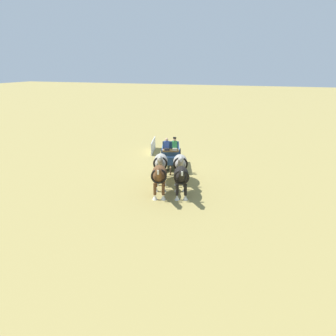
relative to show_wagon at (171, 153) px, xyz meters
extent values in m
plane|color=#9E8C4C|center=(-0.17, -0.06, -1.14)|extent=(220.00, 220.00, 0.00)
cube|color=#2D4C7A|center=(-0.17, -0.06, 0.03)|extent=(3.18, 2.20, 0.98)
cube|color=brown|center=(1.44, 0.51, 0.56)|extent=(0.92, 1.29, 0.12)
cube|color=#2D4C7A|center=(1.81, 0.64, -0.11)|extent=(0.58, 1.06, 0.60)
cube|color=#2D4C7A|center=(1.15, 0.41, 0.89)|extent=(0.45, 1.12, 0.55)
cube|color=black|center=(-0.17, -0.06, -0.56)|extent=(3.07, 1.22, 0.16)
cylinder|color=black|center=(0.67, 1.04, -0.56)|extent=(1.12, 0.46, 1.16)
cylinder|color=black|center=(0.67, 1.04, -0.56)|extent=(0.25, 0.24, 0.20)
cylinder|color=black|center=(1.18, -0.38, -0.56)|extent=(1.12, 0.46, 1.16)
cylinder|color=black|center=(1.18, -0.38, -0.56)|extent=(0.25, 0.24, 0.20)
cylinder|color=black|center=(-1.52, 0.26, -0.56)|extent=(1.12, 0.46, 1.16)
cylinder|color=black|center=(-1.52, 0.26, -0.56)|extent=(0.25, 0.24, 0.20)
cylinder|color=black|center=(-1.02, -1.16, -0.56)|extent=(1.12, 0.46, 1.16)
cylinder|color=black|center=(-1.02, -1.16, -0.56)|extent=(0.25, 0.24, 0.20)
cylinder|color=brown|center=(2.42, 0.86, -0.51)|extent=(2.48, 0.97, 0.10)
cube|color=#BCB293|center=(1.45, 0.82, 0.70)|extent=(0.48, 0.44, 0.16)
cube|color=#338C4C|center=(1.34, 0.78, 0.97)|extent=(0.35, 0.42, 0.55)
sphere|color=tan|center=(1.34, 0.78, 1.36)|extent=(0.22, 0.22, 0.22)
cylinder|color=black|center=(1.34, 0.78, 1.49)|extent=(0.24, 0.24, 0.08)
cube|color=#2D2D33|center=(1.64, 0.28, 0.70)|extent=(0.48, 0.44, 0.16)
cube|color=#334C99|center=(1.53, 0.24, 0.97)|extent=(0.35, 0.42, 0.55)
sphere|color=tan|center=(1.53, 0.24, 1.36)|extent=(0.22, 0.22, 0.22)
ellipsoid|color=#9E998E|center=(3.05, 1.78, 0.25)|extent=(2.24, 1.56, 0.93)
cylinder|color=#9E998E|center=(3.64, 2.26, -0.49)|extent=(0.18, 0.18, 0.70)
cone|color=silver|center=(3.64, 2.26, -0.99)|extent=(0.30, 0.30, 0.30)
cylinder|color=#9E998E|center=(3.81, 1.78, -0.49)|extent=(0.18, 0.18, 0.70)
cone|color=silver|center=(3.81, 1.78, -0.99)|extent=(0.30, 0.30, 0.30)
cylinder|color=#9E998E|center=(2.29, 1.78, -0.49)|extent=(0.18, 0.18, 0.70)
cone|color=silver|center=(2.29, 1.78, -0.99)|extent=(0.30, 0.30, 0.30)
cylinder|color=#9E998E|center=(2.46, 1.30, -0.49)|extent=(0.18, 0.18, 0.70)
cone|color=silver|center=(2.46, 1.30, -0.99)|extent=(0.30, 0.30, 0.30)
cylinder|color=#9E998E|center=(4.27, 2.21, 0.65)|extent=(1.01, 0.66, 0.81)
ellipsoid|color=#9E998E|center=(4.62, 2.33, 0.91)|extent=(0.65, 0.45, 0.32)
cube|color=silver|center=(4.88, 2.43, 0.91)|extent=(0.09, 0.11, 0.24)
torus|color=black|center=(3.92, 2.09, 0.35)|extent=(0.43, 0.94, 0.96)
cylinder|color=black|center=(2.04, 1.42, -0.05)|extent=(0.14, 0.14, 0.80)
ellipsoid|color=#9E998E|center=(3.49, 0.55, 0.31)|extent=(2.35, 1.58, 0.90)
cylinder|color=#9E998E|center=(4.12, 1.04, -0.45)|extent=(0.18, 0.18, 0.75)
cone|color=silver|center=(4.12, 1.04, -0.98)|extent=(0.30, 0.30, 0.32)
cylinder|color=#9E998E|center=(4.29, 0.57, -0.45)|extent=(0.18, 0.18, 0.75)
cone|color=silver|center=(4.29, 0.57, -0.98)|extent=(0.30, 0.30, 0.32)
cylinder|color=#9E998E|center=(2.69, 0.53, -0.45)|extent=(0.18, 0.18, 0.75)
cone|color=silver|center=(2.69, 0.53, -0.98)|extent=(0.30, 0.30, 0.32)
cylinder|color=#9E998E|center=(2.86, 0.06, -0.45)|extent=(0.18, 0.18, 0.75)
cone|color=silver|center=(2.86, 0.06, -0.98)|extent=(0.30, 0.30, 0.32)
cylinder|color=#9E998E|center=(4.76, 1.00, 0.70)|extent=(1.01, 0.66, 0.81)
ellipsoid|color=#9E998E|center=(5.11, 1.13, 0.96)|extent=(0.65, 0.45, 0.32)
cube|color=silver|center=(5.37, 1.22, 0.96)|extent=(0.09, 0.11, 0.24)
torus|color=black|center=(4.41, 0.88, 0.41)|extent=(0.43, 0.92, 0.93)
cylinder|color=black|center=(2.42, 0.17, 0.01)|extent=(0.14, 0.14, 0.80)
ellipsoid|color=black|center=(5.50, 2.65, 0.21)|extent=(2.18, 1.50, 0.88)
cylinder|color=black|center=(6.08, 3.11, -0.50)|extent=(0.18, 0.18, 0.69)
cone|color=silver|center=(6.08, 3.11, -1.00)|extent=(0.30, 0.30, 0.30)
cylinder|color=black|center=(6.25, 2.66, -0.50)|extent=(0.18, 0.18, 0.69)
cone|color=silver|center=(6.25, 2.66, -1.00)|extent=(0.30, 0.30, 0.30)
cylinder|color=black|center=(4.76, 2.64, -0.50)|extent=(0.18, 0.18, 0.69)
cone|color=silver|center=(4.76, 2.64, -1.00)|extent=(0.30, 0.30, 0.30)
cylinder|color=black|center=(4.92, 2.19, -0.50)|extent=(0.18, 0.18, 0.69)
cone|color=silver|center=(4.92, 2.19, -1.00)|extent=(0.30, 0.30, 0.30)
cylinder|color=black|center=(6.70, 3.07, 0.60)|extent=(1.01, 0.66, 0.81)
ellipsoid|color=black|center=(7.05, 3.20, 0.86)|extent=(0.65, 0.45, 0.32)
cube|color=silver|center=(7.31, 3.29, 0.86)|extent=(0.09, 0.11, 0.24)
torus|color=black|center=(6.35, 2.95, 0.31)|extent=(0.42, 0.90, 0.91)
cylinder|color=black|center=(4.51, 2.30, -0.09)|extent=(0.14, 0.14, 0.80)
ellipsoid|color=brown|center=(5.94, 1.42, 0.27)|extent=(2.15, 1.50, 0.89)
cylinder|color=brown|center=(6.51, 1.88, -0.47)|extent=(0.18, 0.18, 0.72)
cone|color=silver|center=(6.51, 1.88, -0.99)|extent=(0.30, 0.30, 0.31)
cylinder|color=brown|center=(6.67, 1.42, -0.47)|extent=(0.18, 0.18, 0.72)
cone|color=silver|center=(6.67, 1.42, -0.99)|extent=(0.30, 0.30, 0.31)
cylinder|color=brown|center=(5.21, 1.42, -0.47)|extent=(0.18, 0.18, 0.72)
cone|color=silver|center=(5.21, 1.42, -0.99)|extent=(0.30, 0.30, 0.31)
cylinder|color=brown|center=(5.37, 0.96, -0.47)|extent=(0.18, 0.18, 0.72)
cone|color=silver|center=(5.37, 0.96, -0.99)|extent=(0.30, 0.30, 0.31)
cylinder|color=brown|center=(7.12, 1.84, 0.66)|extent=(1.01, 0.66, 0.81)
ellipsoid|color=brown|center=(7.47, 1.97, 0.92)|extent=(0.65, 0.45, 0.32)
cube|color=silver|center=(7.73, 2.06, 0.92)|extent=(0.09, 0.11, 0.24)
torus|color=black|center=(6.77, 1.72, 0.37)|extent=(0.42, 0.91, 0.92)
cylinder|color=black|center=(4.97, 1.08, -0.03)|extent=(0.14, 0.14, 0.80)
cube|color=silver|center=(-4.12, -3.18, -0.59)|extent=(3.09, 0.96, 1.10)
camera|label=1|loc=(24.26, 8.75, 6.50)|focal=37.11mm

